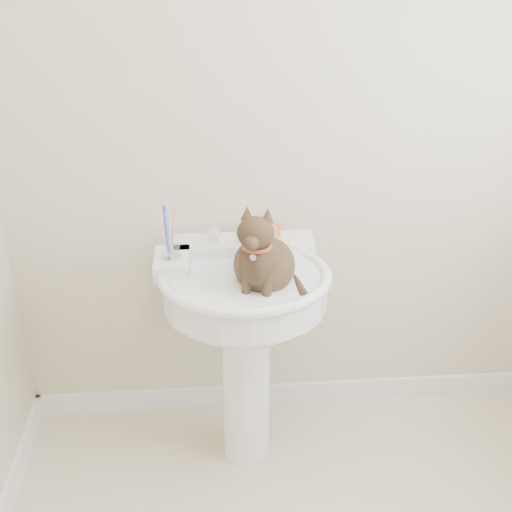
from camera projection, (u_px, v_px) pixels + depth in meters
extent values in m
cube|color=white|center=(302.00, 392.00, 2.71)|extent=(2.20, 0.02, 0.09)
cylinder|color=white|center=(246.00, 388.00, 2.32)|extent=(0.17, 0.17, 0.62)
cylinder|color=white|center=(245.00, 290.00, 2.13)|extent=(0.55, 0.55, 0.12)
ellipsoid|color=white|center=(245.00, 306.00, 2.16)|extent=(0.50, 0.44, 0.20)
torus|color=white|center=(245.00, 276.00, 2.11)|extent=(0.58, 0.58, 0.04)
cube|color=white|center=(242.00, 247.00, 2.28)|extent=(0.51, 0.14, 0.05)
cube|color=white|center=(172.00, 264.00, 2.16)|extent=(0.12, 0.18, 0.05)
cylinder|color=silver|center=(242.00, 239.00, 2.22)|extent=(0.05, 0.05, 0.05)
cylinder|color=silver|center=(243.00, 237.00, 2.16)|extent=(0.04, 0.04, 0.14)
sphere|color=white|center=(210.00, 232.00, 2.22)|extent=(0.06, 0.06, 0.06)
sphere|color=white|center=(273.00, 230.00, 2.24)|extent=(0.06, 0.06, 0.06)
cube|color=#D85824|center=(268.00, 230.00, 2.30)|extent=(0.10, 0.07, 0.03)
cylinder|color=silver|center=(171.00, 257.00, 2.13)|extent=(0.07, 0.07, 0.01)
cylinder|color=white|center=(171.00, 245.00, 2.11)|extent=(0.06, 0.06, 0.09)
cylinder|color=blue|center=(166.00, 231.00, 2.09)|extent=(0.01, 0.01, 0.17)
cylinder|color=silver|center=(170.00, 231.00, 2.09)|extent=(0.01, 0.01, 0.17)
cylinder|color=pink|center=(173.00, 231.00, 2.09)|extent=(0.01, 0.01, 0.17)
ellipsoid|color=#483A1F|center=(262.00, 265.00, 2.06)|extent=(0.20, 0.23, 0.18)
ellipsoid|color=#483A1F|center=(265.00, 260.00, 1.97)|extent=(0.13, 0.12, 0.16)
ellipsoid|color=#483A1F|center=(266.00, 233.00, 1.89)|extent=(0.11, 0.10, 0.10)
cone|color=#483A1F|center=(255.00, 215.00, 1.89)|extent=(0.04, 0.04, 0.04)
cone|color=#483A1F|center=(276.00, 214.00, 1.89)|extent=(0.04, 0.04, 0.04)
cylinder|color=#483A1F|center=(293.00, 277.00, 2.12)|extent=(0.03, 0.03, 0.21)
torus|color=#963C27|center=(265.00, 246.00, 1.92)|extent=(0.09, 0.09, 0.01)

